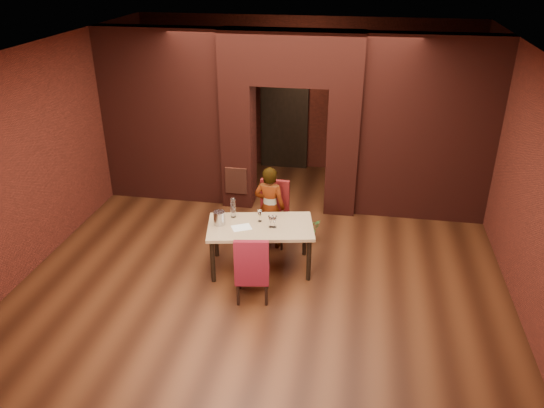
# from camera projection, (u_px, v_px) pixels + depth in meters

# --- Properties ---
(floor) EXTENTS (8.00, 8.00, 0.00)m
(floor) POSITION_uv_depth(u_px,v_px,m) (271.00, 260.00, 8.31)
(floor) COLOR #4A2412
(floor) RESTS_ON ground
(ceiling) EXTENTS (7.00, 8.00, 0.04)m
(ceiling) POSITION_uv_depth(u_px,v_px,m) (270.00, 51.00, 6.91)
(ceiling) COLOR silver
(ceiling) RESTS_ON ground
(wall_back) EXTENTS (7.00, 0.04, 3.20)m
(wall_back) POSITION_uv_depth(u_px,v_px,m) (304.00, 95.00, 11.15)
(wall_back) COLOR maroon
(wall_back) RESTS_ON ground
(wall_front) EXTENTS (7.00, 0.04, 3.20)m
(wall_front) POSITION_uv_depth(u_px,v_px,m) (179.00, 355.00, 4.07)
(wall_front) COLOR maroon
(wall_front) RESTS_ON ground
(wall_left) EXTENTS (0.04, 8.00, 3.20)m
(wall_left) POSITION_uv_depth(u_px,v_px,m) (47.00, 150.00, 8.16)
(wall_left) COLOR maroon
(wall_left) RESTS_ON ground
(wall_right) EXTENTS (0.04, 8.00, 3.20)m
(wall_right) POSITION_uv_depth(u_px,v_px,m) (528.00, 182.00, 7.06)
(wall_right) COLOR maroon
(wall_right) RESTS_ON ground
(pillar_left) EXTENTS (0.55, 0.55, 2.30)m
(pillar_left) POSITION_uv_depth(u_px,v_px,m) (239.00, 145.00, 9.73)
(pillar_left) COLOR maroon
(pillar_left) RESTS_ON ground
(pillar_right) EXTENTS (0.55, 0.55, 2.30)m
(pillar_right) POSITION_uv_depth(u_px,v_px,m) (343.00, 151.00, 9.43)
(pillar_right) COLOR maroon
(pillar_right) RESTS_ON ground
(lintel) EXTENTS (2.45, 0.55, 0.90)m
(lintel) POSITION_uv_depth(u_px,v_px,m) (291.00, 57.00, 8.88)
(lintel) COLOR maroon
(lintel) RESTS_ON ground
(wing_wall_left) EXTENTS (2.28, 0.35, 3.20)m
(wing_wall_left) POSITION_uv_depth(u_px,v_px,m) (163.00, 117.00, 9.75)
(wing_wall_left) COLOR maroon
(wing_wall_left) RESTS_ON ground
(wing_wall_right) EXTENTS (2.28, 0.35, 3.20)m
(wing_wall_right) POSITION_uv_depth(u_px,v_px,m) (428.00, 131.00, 9.01)
(wing_wall_right) COLOR maroon
(wing_wall_right) RESTS_ON ground
(vent_panel) EXTENTS (0.40, 0.03, 0.50)m
(vent_panel) POSITION_uv_depth(u_px,v_px,m) (236.00, 181.00, 9.73)
(vent_panel) COLOR brown
(vent_panel) RESTS_ON ground
(rear_door) EXTENTS (0.90, 0.08, 2.10)m
(rear_door) POSITION_uv_depth(u_px,v_px,m) (284.00, 121.00, 11.40)
(rear_door) COLOR black
(rear_door) RESTS_ON ground
(rear_door_frame) EXTENTS (1.02, 0.04, 2.22)m
(rear_door_frame) POSITION_uv_depth(u_px,v_px,m) (284.00, 121.00, 11.37)
(rear_door_frame) COLOR black
(rear_door_frame) RESTS_ON ground
(dining_table) EXTENTS (1.69, 1.16, 0.72)m
(dining_table) POSITION_uv_depth(u_px,v_px,m) (261.00, 247.00, 7.97)
(dining_table) COLOR tan
(dining_table) RESTS_ON ground
(chair_far) EXTENTS (0.50, 0.50, 1.04)m
(chair_far) POSITION_uv_depth(u_px,v_px,m) (272.00, 214.00, 8.57)
(chair_far) COLOR maroon
(chair_far) RESTS_ON ground
(chair_near) EXTENTS (0.53, 0.53, 1.01)m
(chair_near) POSITION_uv_depth(u_px,v_px,m) (252.00, 266.00, 7.22)
(chair_near) COLOR maroon
(chair_near) RESTS_ON ground
(person_seated) EXTENTS (0.54, 0.39, 1.38)m
(person_seated) POSITION_uv_depth(u_px,v_px,m) (270.00, 207.00, 8.42)
(person_seated) COLOR silver
(person_seated) RESTS_ON ground
(wine_glass_a) EXTENTS (0.07, 0.07, 0.18)m
(wine_glass_a) POSITION_uv_depth(u_px,v_px,m) (260.00, 216.00, 7.89)
(wine_glass_a) COLOR white
(wine_glass_a) RESTS_ON dining_table
(wine_glass_b) EXTENTS (0.08, 0.08, 0.18)m
(wine_glass_b) POSITION_uv_depth(u_px,v_px,m) (271.00, 221.00, 7.72)
(wine_glass_b) COLOR white
(wine_glass_b) RESTS_ON dining_table
(wine_glass_c) EXTENTS (0.07, 0.07, 0.18)m
(wine_glass_c) POSITION_uv_depth(u_px,v_px,m) (274.00, 222.00, 7.72)
(wine_glass_c) COLOR white
(wine_glass_c) RESTS_ON dining_table
(tasting_sheet) EXTENTS (0.34, 0.31, 0.00)m
(tasting_sheet) POSITION_uv_depth(u_px,v_px,m) (242.00, 228.00, 7.74)
(tasting_sheet) COLOR white
(tasting_sheet) RESTS_ON dining_table
(wine_bucket) EXTENTS (0.17, 0.17, 0.21)m
(wine_bucket) POSITION_uv_depth(u_px,v_px,m) (219.00, 218.00, 7.79)
(wine_bucket) COLOR #ACADB3
(wine_bucket) RESTS_ON dining_table
(water_bottle) EXTENTS (0.08, 0.08, 0.33)m
(water_bottle) POSITION_uv_depth(u_px,v_px,m) (233.00, 207.00, 7.98)
(water_bottle) COLOR silver
(water_bottle) RESTS_ON dining_table
(potted_plant) EXTENTS (0.45, 0.44, 0.38)m
(potted_plant) POSITION_uv_depth(u_px,v_px,m) (309.00, 229.00, 8.82)
(potted_plant) COLOR #3D702F
(potted_plant) RESTS_ON ground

